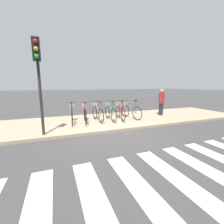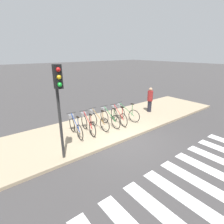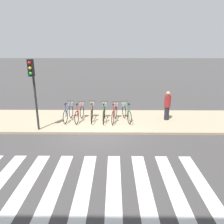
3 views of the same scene
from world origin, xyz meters
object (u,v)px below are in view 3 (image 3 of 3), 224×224
Objects in this scene: parked_bicycle_0 at (69,112)px; parked_bicycle_1 at (80,112)px; traffic_light at (33,80)px; pedestrian at (167,105)px; parked_bicycle_4 at (115,113)px; parked_bicycle_3 at (104,112)px; parked_bicycle_5 at (126,112)px; parked_bicycle_2 at (92,112)px.

parked_bicycle_1 is at bearing -7.06° from parked_bicycle_0.
pedestrian is at bearing 14.01° from traffic_light.
pedestrian is at bearing 1.01° from parked_bicycle_0.
parked_bicycle_1 is 1.90m from parked_bicycle_4.
pedestrian is (2.87, 0.20, 0.38)m from parked_bicycle_4.
parked_bicycle_3 is 1.02× the size of parked_bicycle_5.
parked_bicycle_5 is (3.15, -0.03, 0.00)m from parked_bicycle_0.
parked_bicycle_4 is at bearing 21.13° from traffic_light.
parked_bicycle_0 and parked_bicycle_1 have the same top height.
parked_bicycle_0 is 1.00× the size of parked_bicycle_2.
pedestrian reaches higher than parked_bicycle_0.
parked_bicycle_0 is 1.02× the size of parked_bicycle_5.
parked_bicycle_1 and parked_bicycle_2 have the same top height.
parked_bicycle_4 is (1.25, -0.13, 0.00)m from parked_bicycle_2.
parked_bicycle_0 is at bearing 172.94° from parked_bicycle_1.
parked_bicycle_1 and parked_bicycle_4 have the same top height.
parked_bicycle_0 is at bearing 177.51° from parked_bicycle_4.
parked_bicycle_2 is 1.00× the size of parked_bicycle_3.
parked_bicycle_0 is 0.51× the size of traffic_light.
traffic_light is at bearing -158.87° from parked_bicycle_4.
parked_bicycle_1 is 1.02× the size of parked_bicycle_5.
parked_bicycle_0 is 1.00× the size of parked_bicycle_3.
pedestrian reaches higher than parked_bicycle_4.
parked_bicycle_1 is 0.99× the size of parked_bicycle_3.
pedestrian is (2.24, 0.12, 0.38)m from parked_bicycle_5.
pedestrian is at bearing 2.53° from parked_bicycle_3.
parked_bicycle_0 is at bearing 52.06° from traffic_light.
parked_bicycle_4 is at bearing -5.17° from parked_bicycle_3.
parked_bicycle_1 is 1.32m from parked_bicycle_3.
parked_bicycle_1 is 3.08m from traffic_light.
parked_bicycle_3 is (0.67, -0.07, 0.00)m from parked_bicycle_2.
parked_bicycle_1 and parked_bicycle_3 have the same top height.
pedestrian is (3.45, 0.15, 0.38)m from parked_bicycle_3.
traffic_light is at bearing -160.73° from parked_bicycle_5.
parked_bicycle_1 is 0.51× the size of traffic_light.
parked_bicycle_3 is 1.21m from parked_bicycle_5.
parked_bicycle_5 is (1.88, -0.04, 0.00)m from parked_bicycle_2.
parked_bicycle_4 and parked_bicycle_5 have the same top height.
parked_bicycle_3 is (1.94, -0.06, 0.00)m from parked_bicycle_0.
parked_bicycle_2 and parked_bicycle_4 have the same top height.
parked_bicycle_1 is at bearing 179.01° from parked_bicycle_4.
parked_bicycle_2 is at bearing -178.90° from pedestrian.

